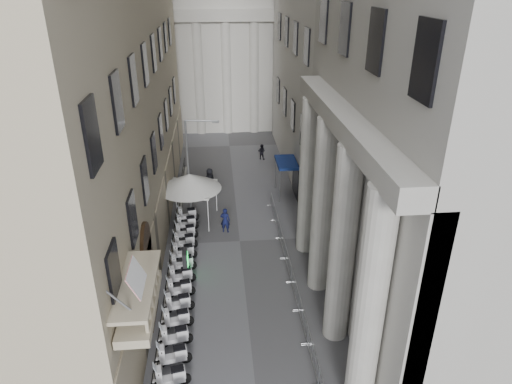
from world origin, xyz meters
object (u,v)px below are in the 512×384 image
at_px(street_lamp, 191,161).
at_px(pedestrian_b, 262,152).
at_px(security_tent, 186,180).
at_px(pedestrian_a, 225,220).
at_px(info_kiosk, 186,265).

bearing_deg(street_lamp, pedestrian_b, 69.68).
height_order(security_tent, street_lamp, street_lamp).
bearing_deg(pedestrian_b, pedestrian_a, 98.93).
xyz_separation_m(security_tent, street_lamp, (0.45, 0.26, 1.33)).
relative_size(security_tent, pedestrian_b, 2.95).
bearing_deg(street_lamp, security_tent, -141.27).
xyz_separation_m(info_kiosk, pedestrian_a, (2.46, 5.28, -0.05)).
xyz_separation_m(security_tent, info_kiosk, (0.22, -7.62, -2.08)).
bearing_deg(pedestrian_b, security_tent, 84.84).
distance_m(street_lamp, pedestrian_b, 13.26).
distance_m(security_tent, pedestrian_b, 13.40).
distance_m(street_lamp, pedestrian_a, 4.87).
relative_size(pedestrian_a, pedestrian_b, 1.20).
bearing_deg(security_tent, pedestrian_b, 60.01).
bearing_deg(info_kiosk, pedestrian_b, 69.67).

